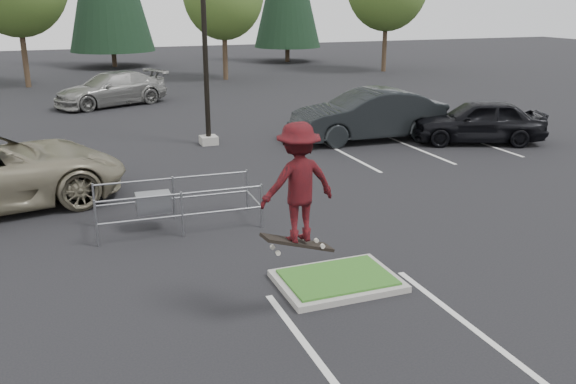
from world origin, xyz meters
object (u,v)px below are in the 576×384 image
object	(u,v)px
cart_corral	(159,202)
car_r_black	(479,121)
light_pole	(204,14)
car_far_silver	(113,89)
car_r_charc	(368,115)
skateboarder	(298,183)

from	to	relation	value
cart_corral	car_r_black	bearing A→B (deg)	23.14
light_pole	cart_corral	distance (m)	9.41
cart_corral	car_far_silver	bearing A→B (deg)	89.90
cart_corral	car_r_charc	bearing A→B (deg)	38.90
light_pole	car_r_charc	world-z (taller)	light_pole
car_r_black	cart_corral	bearing A→B (deg)	-47.04
light_pole	car_far_silver	size ratio (longest dim) A/B	1.81
car_r_black	car_far_silver	bearing A→B (deg)	-116.55
light_pole	car_r_charc	distance (m)	6.93
skateboarder	car_far_silver	size ratio (longest dim) A/B	0.38
car_r_charc	car_far_silver	xyz separation A→B (m)	(-8.09, 11.41, -0.13)
car_r_charc	car_r_black	bearing A→B (deg)	64.95
light_pole	cart_corral	bearing A→B (deg)	-111.15
skateboarder	car_r_black	xyz separation A→B (m)	(11.02, 9.76, -1.56)
light_pole	cart_corral	xyz separation A→B (m)	(-3.09, -7.98, -3.90)
car_r_charc	car_far_silver	bearing A→B (deg)	-142.67
skateboarder	car_far_silver	xyz separation A→B (m)	(-0.66, 23.00, -1.55)
skateboarder	car_far_silver	world-z (taller)	skateboarder
car_r_black	car_far_silver	xyz separation A→B (m)	(-11.67, 13.24, 0.01)
skateboarder	light_pole	bearing A→B (deg)	-102.33
skateboarder	car_far_silver	distance (m)	23.06
car_r_charc	light_pole	bearing A→B (deg)	-101.86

